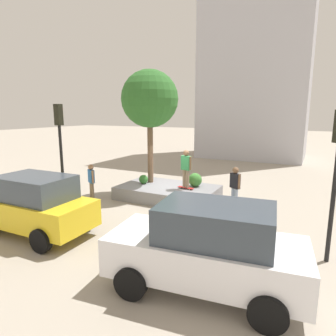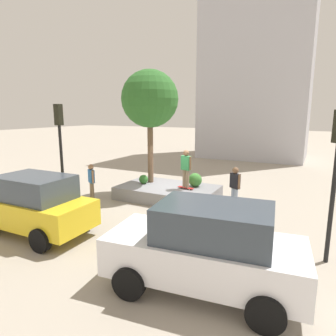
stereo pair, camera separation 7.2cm
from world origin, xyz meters
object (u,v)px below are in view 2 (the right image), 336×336
(taxi_cab, at_px, (33,204))
(traffic_light_median, at_px, (336,161))
(planter_ledge, at_px, (168,192))
(skateboard, at_px, (186,188))
(skateboarder, at_px, (186,166))
(passerby_with_bag, at_px, (235,184))
(traffic_light_corner, at_px, (60,139))
(sedan_parked, at_px, (206,247))
(bystander_watching, at_px, (91,179))
(plaza_tree, at_px, (150,99))

(taxi_cab, relative_size, traffic_light_median, 1.06)
(planter_ledge, relative_size, skateboard, 5.60)
(skateboard, bearing_deg, skateboarder, -90.00)
(passerby_with_bag, bearing_deg, traffic_light_corner, 30.55)
(skateboarder, distance_m, traffic_light_median, 6.76)
(sedan_parked, height_order, traffic_light_corner, traffic_light_corner)
(traffic_light_median, bearing_deg, sedan_parked, 47.73)
(traffic_light_corner, bearing_deg, sedan_parked, 160.15)
(taxi_cab, relative_size, bystander_watching, 2.63)
(traffic_light_median, distance_m, bystander_watching, 10.30)
(traffic_light_median, bearing_deg, plaza_tree, -25.27)
(sedan_parked, bearing_deg, taxi_cab, -3.49)
(traffic_light_corner, height_order, passerby_with_bag, traffic_light_corner)
(plaza_tree, height_order, taxi_cab, plaza_tree)
(plaza_tree, distance_m, taxi_cab, 7.24)
(skateboard, height_order, bystander_watching, bystander_watching)
(passerby_with_bag, bearing_deg, skateboarder, 7.35)
(skateboarder, bearing_deg, traffic_light_median, 150.13)
(plaza_tree, bearing_deg, sedan_parked, 129.43)
(planter_ledge, xyz_separation_m, plaza_tree, (1.19, -0.38, 4.43))
(skateboard, bearing_deg, passerby_with_bag, -172.65)
(taxi_cab, relative_size, passerby_with_bag, 2.49)
(planter_ledge, distance_m, skateboard, 1.02)
(planter_ledge, xyz_separation_m, taxi_cab, (2.20, 5.77, 0.74))
(taxi_cab, height_order, bystander_watching, taxi_cab)
(traffic_light_corner, xyz_separation_m, bystander_watching, (0.09, -1.80, -2.06))
(skateboarder, relative_size, traffic_light_median, 0.42)
(taxi_cab, bearing_deg, skateboard, -118.86)
(plaza_tree, relative_size, bystander_watching, 3.28)
(skateboarder, bearing_deg, bystander_watching, 21.46)
(skateboard, height_order, traffic_light_median, traffic_light_median)
(traffic_light_median, relative_size, passerby_with_bag, 2.35)
(planter_ledge, xyz_separation_m, traffic_light_corner, (3.17, 3.50, 2.73))
(passerby_with_bag, bearing_deg, sedan_parked, 98.96)
(skateboarder, xyz_separation_m, traffic_light_corner, (4.12, 3.46, 1.34))
(skateboarder, relative_size, taxi_cab, 0.39)
(traffic_light_corner, distance_m, bystander_watching, 2.74)
(plaza_tree, bearing_deg, traffic_light_median, 154.73)
(sedan_parked, bearing_deg, plaza_tree, -50.57)
(skateboarder, height_order, traffic_light_median, traffic_light_median)
(sedan_parked, height_order, taxi_cab, sedan_parked)
(taxi_cab, xyz_separation_m, traffic_light_median, (-8.93, -2.41, 1.84))
(planter_ledge, relative_size, taxi_cab, 1.03)
(skateboard, distance_m, passerby_with_bag, 2.27)
(plaza_tree, xyz_separation_m, bystander_watching, (2.07, 2.08, -3.75))
(skateboard, relative_size, traffic_light_median, 0.20)
(plaza_tree, bearing_deg, passerby_with_bag, 178.25)
(plaza_tree, distance_m, skateboarder, 3.74)
(traffic_light_corner, distance_m, passerby_with_bag, 7.64)
(taxi_cab, bearing_deg, plaza_tree, -99.36)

